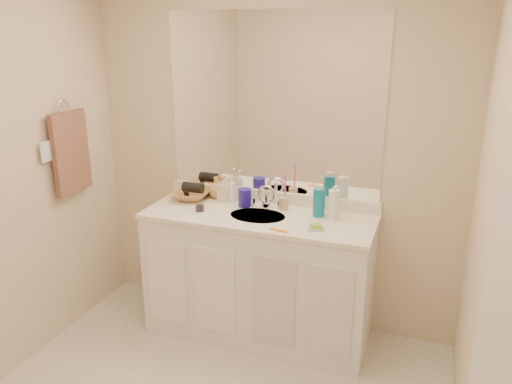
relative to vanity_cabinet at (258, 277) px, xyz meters
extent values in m
cube|color=beige|center=(0.00, 0.28, 0.77)|extent=(2.60, 0.02, 2.40)
cube|color=beige|center=(1.30, -1.02, 0.77)|extent=(0.02, 2.60, 2.40)
cube|color=white|center=(0.00, 0.00, 0.00)|extent=(1.50, 0.55, 0.85)
cube|color=white|center=(0.00, 0.00, 0.44)|extent=(1.52, 0.57, 0.03)
cube|color=white|center=(0.00, 0.26, 0.50)|extent=(1.52, 0.03, 0.08)
cylinder|color=beige|center=(0.00, -0.02, 0.44)|extent=(0.37, 0.37, 0.02)
cylinder|color=silver|center=(0.00, 0.16, 0.51)|extent=(0.02, 0.02, 0.11)
cube|color=white|center=(0.00, 0.27, 1.14)|extent=(1.48, 0.01, 1.20)
cylinder|color=#23179F|center=(-0.14, 0.12, 0.52)|extent=(0.11, 0.11, 0.12)
cylinder|color=#CAB18E|center=(0.13, 0.15, 0.50)|extent=(0.07, 0.07, 0.09)
cylinder|color=#FA41B8|center=(0.14, 0.15, 0.60)|extent=(0.01, 0.04, 0.21)
cylinder|color=#0C7798|center=(0.38, 0.11, 0.55)|extent=(0.09, 0.09, 0.18)
cylinder|color=white|center=(0.47, 0.10, 0.55)|extent=(0.09, 0.09, 0.19)
cube|color=silver|center=(0.41, -0.13, 0.46)|extent=(0.12, 0.11, 0.01)
cube|color=#8DD032|center=(0.41, -0.13, 0.48)|extent=(0.08, 0.06, 0.02)
cube|color=orange|center=(0.21, -0.22, 0.46)|extent=(0.12, 0.06, 0.01)
cylinder|color=black|center=(-0.39, -0.07, 0.47)|extent=(0.07, 0.07, 0.04)
imported|color=white|center=(-0.27, 0.20, 0.55)|extent=(0.07, 0.07, 0.18)
imported|color=beige|center=(-0.32, 0.18, 0.55)|extent=(0.11, 0.11, 0.19)
imported|color=#D5A953|center=(-0.40, 0.23, 0.53)|extent=(0.16, 0.16, 0.15)
imported|color=#A77943|center=(-0.56, 0.13, 0.49)|extent=(0.32, 0.32, 0.07)
cylinder|color=black|center=(-0.54, 0.13, 0.54)|extent=(0.15, 0.08, 0.07)
torus|color=silver|center=(-1.27, -0.25, 1.12)|extent=(0.01, 0.11, 0.11)
cube|color=brown|center=(-1.25, -0.25, 0.82)|extent=(0.04, 0.32, 0.55)
cube|color=white|center=(-1.27, -0.45, 0.88)|extent=(0.01, 0.08, 0.13)
cube|color=silver|center=(1.29, -1.32, 0.57)|extent=(0.02, 0.82, 2.00)
camera|label=1|loc=(1.03, -2.89, 1.61)|focal=35.00mm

